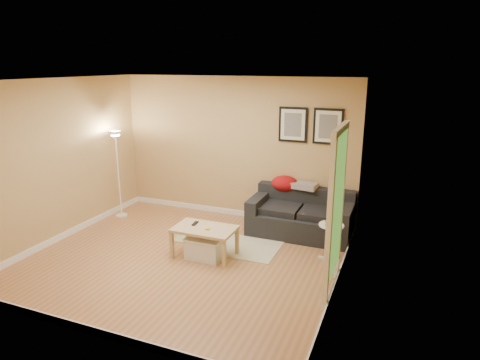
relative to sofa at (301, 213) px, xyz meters
The scene contains 25 objects.
floor 2.09m from the sofa, 132.05° to the right, with size 4.50×4.50×0.00m, color #B3724C.
ceiling 3.03m from the sofa, 132.05° to the right, with size 4.50×4.50×0.00m, color white.
wall_back 1.73m from the sofa, 161.19° to the left, with size 4.50×4.50×0.00m, color tan.
wall_front 3.90m from the sofa, 111.35° to the right, with size 4.50×4.50×0.00m, color tan.
wall_left 4.05m from the sofa, 157.15° to the right, with size 4.00×4.00×0.00m, color tan.
wall_right 1.99m from the sofa, 60.38° to the right, with size 4.00×4.00×0.00m, color tan.
baseboard_back 1.49m from the sofa, 161.57° to the left, with size 4.50×0.02×0.10m, color white.
baseboard_front 3.79m from the sofa, 111.41° to the right, with size 4.50×0.02×0.10m, color white.
baseboard_left 3.94m from the sofa, 157.09° to the right, with size 0.02×4.00×0.10m, color white.
baseboard_right 1.78m from the sofa, 60.66° to the right, with size 0.02×4.00×0.10m, color white.
sofa is the anchor object (origin of this frame).
red_throw 0.64m from the sofa, 139.80° to the left, with size 0.48×0.36×0.28m, color maroon, non-canonical shape.
plaid_throw 0.50m from the sofa, 93.69° to the left, with size 0.42×0.26×0.10m, color tan, non-canonical shape.
framed_print_left 1.52m from the sofa, 123.99° to the left, with size 0.50×0.04×0.60m, color black, non-canonical shape.
framed_print_right 1.52m from the sofa, 56.01° to the left, with size 0.50×0.04×0.60m, color black, non-canonical shape.
area_rug 1.21m from the sofa, 131.88° to the right, with size 1.25×0.85×0.01m, color beige.
green_runner 1.80m from the sofa, 151.97° to the right, with size 0.70×0.50×0.01m, color #668C4C.
coffee_table 1.77m from the sofa, 129.65° to the right, with size 0.92×0.56×0.46m, color tan, non-canonical shape.
remote_control 1.84m from the sofa, 136.00° to the right, with size 0.05×0.16×0.02m, color black.
tape_roll 1.76m from the sofa, 126.68° to the right, with size 0.07×0.07×0.03m, color yellow.
storage_bin 1.80m from the sofa, 127.95° to the right, with size 0.54×0.39×0.33m, color white, non-canonical shape.
side_table 1.01m from the sofa, 50.37° to the right, with size 0.36×0.36×0.56m, color white, non-canonical shape.
book_stack 1.03m from the sofa, 50.00° to the right, with size 0.16×0.21×0.07m, color teal, non-canonical shape.
floor_lamp 3.43m from the sofa, behind, with size 0.21×0.21×1.64m, color white, non-canonical shape.
doorway 1.98m from the sofa, 63.98° to the right, with size 0.12×1.01×2.13m, color white, non-canonical shape.
Camera 1 is at (2.91, -5.02, 2.82)m, focal length 31.39 mm.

